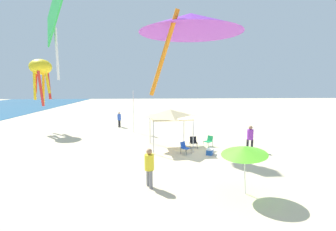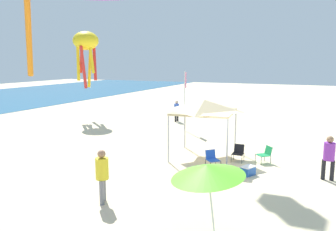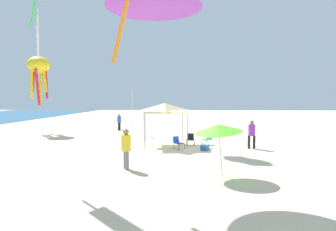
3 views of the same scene
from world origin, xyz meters
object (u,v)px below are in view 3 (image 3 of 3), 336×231
person_watching_sky (126,146)px  folding_chair_near_cooler (190,139)px  kite_octopus_yellow (39,67)px  beach_umbrella (218,128)px  folding_chair_left_of_tent (208,138)px  cooler_box (205,147)px  person_beachcomber (119,121)px  banner_flag (132,107)px  canopy_tent (165,108)px  folding_chair_right_of_tent (178,142)px  person_near_umbrella (252,132)px

person_watching_sky → folding_chair_near_cooler: bearing=-50.2°
kite_octopus_yellow → beach_umbrella: bearing=-29.7°
beach_umbrella → folding_chair_left_of_tent: 8.35m
beach_umbrella → kite_octopus_yellow: 21.83m
cooler_box → person_beachcomber: size_ratio=0.42×
folding_chair_near_cooler → kite_octopus_yellow: 17.08m
folding_chair_left_of_tent → banner_flag: banner_flag is taller
beach_umbrella → person_watching_sky: beach_umbrella is taller
folding_chair_left_of_tent → person_watching_sky: size_ratio=0.43×
folding_chair_near_cooler → kite_octopus_yellow: bearing=153.4°
canopy_tent → folding_chair_near_cooler: size_ratio=4.11×
cooler_box → kite_octopus_yellow: kite_octopus_yellow is taller
folding_chair_right_of_tent → folding_chair_left_of_tent: 2.80m
person_watching_sky → kite_octopus_yellow: bearing=13.9°
beach_umbrella → folding_chair_near_cooler: 8.16m
canopy_tent → folding_chair_right_of_tent: size_ratio=4.11×
beach_umbrella → person_near_umbrella: beach_umbrella is taller
beach_umbrella → person_watching_sky: bearing=75.2°
folding_chair_near_cooler → beach_umbrella: bearing=-84.5°
person_near_umbrella → cooler_box: bearing=-165.6°
banner_flag → person_watching_sky: (-12.73, -1.89, -1.42)m
canopy_tent → person_near_umbrella: (-1.20, -5.80, -1.53)m
beach_umbrella → folding_chair_near_cooler: size_ratio=2.94×
person_near_umbrella → kite_octopus_yellow: bearing=157.2°
folding_chair_near_cooler → person_beachcomber: person_beachcomber is taller
beach_umbrella → person_beachcomber: 18.69m
canopy_tent → folding_chair_right_of_tent: bearing=-149.8°
folding_chair_right_of_tent → kite_octopus_yellow: (8.59, 13.54, 5.85)m
folding_chair_left_of_tent → beach_umbrella: bearing=-44.2°
folding_chair_right_of_tent → person_near_umbrella: bearing=-38.5°
folding_chair_near_cooler → banner_flag: bearing=130.6°
beach_umbrella → folding_chair_near_cooler: (7.96, 0.87, -1.58)m
folding_chair_near_cooler → person_beachcomber: bearing=127.5°
person_watching_sky → person_near_umbrella: bearing=-76.6°
kite_octopus_yellow → banner_flag: bearing=7.5°
folding_chair_right_of_tent → person_watching_sky: bearing=-157.3°
folding_chair_left_of_tent → person_watching_sky: (-7.11, 4.51, 0.64)m
folding_chair_near_cooler → person_watching_sky: size_ratio=0.43×
cooler_box → beach_umbrella: bearing=-179.8°
person_near_umbrella → folding_chair_near_cooler: bearing=165.0°
folding_chair_left_of_tent → kite_octopus_yellow: 18.07m
person_near_umbrella → person_watching_sky: person_watching_sky is taller
cooler_box → person_beachcomber: person_beachcomber is taller
person_near_umbrella → kite_octopus_yellow: size_ratio=0.40×
canopy_tent → folding_chair_left_of_tent: size_ratio=4.11×
person_watching_sky → banner_flag: bearing=-16.5°
person_near_umbrella → banner_flag: bearing=143.6°
person_beachcomber → beach_umbrella: bearing=35.3°
folding_chair_right_of_tent → banner_flag: 8.80m
folding_chair_right_of_tent → person_beachcomber: person_beachcomber is taller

